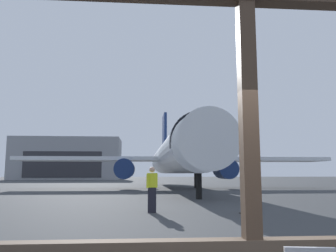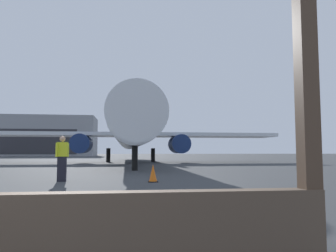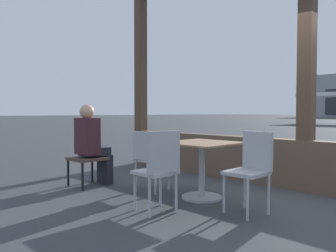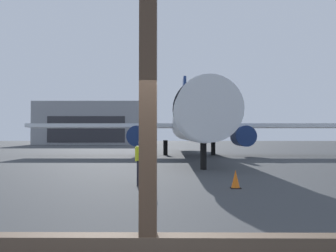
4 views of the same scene
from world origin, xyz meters
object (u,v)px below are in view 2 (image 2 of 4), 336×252
traffic_cone (153,174)px  distant_hangar (45,136)px  airplane (131,132)px  ground_crew_worker (62,158)px

traffic_cone → distant_hangar: (-21.57, 73.96, 4.66)m
airplane → traffic_cone: (0.49, -21.05, -2.86)m
airplane → distant_hangar: size_ratio=1.38×
traffic_cone → distant_hangar: 77.19m
airplane → traffic_cone: 21.25m
airplane → ground_crew_worker: bearing=-98.2°
airplane → ground_crew_worker: size_ratio=20.02×
traffic_cone → distant_hangar: size_ratio=0.03×
airplane → distant_hangar: (-21.08, 52.91, 1.80)m
ground_crew_worker → traffic_cone: bearing=-10.4°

